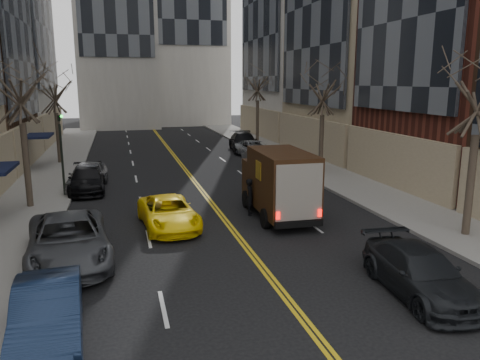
# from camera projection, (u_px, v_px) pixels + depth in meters

# --- Properties ---
(sidewalk_left) EXTENTS (4.00, 66.00, 0.15)m
(sidewalk_left) POSITION_uv_depth(u_px,v_px,m) (46.00, 179.00, 29.48)
(sidewalk_left) COLOR slate
(sidewalk_left) RESTS_ON ground
(sidewalk_right) EXTENTS (4.00, 66.00, 0.15)m
(sidewalk_right) POSITION_uv_depth(u_px,v_px,m) (311.00, 166.00, 33.92)
(sidewalk_right) COLOR slate
(sidewalk_right) RESTS_ON ground
(tree_lf_mid) EXTENTS (3.20, 3.20, 8.91)m
(tree_lf_mid) POSITION_uv_depth(u_px,v_px,m) (18.00, 71.00, 21.55)
(tree_lf_mid) COLOR #382D23
(tree_lf_mid) RESTS_ON sidewalk_left
(tree_lf_far) EXTENTS (3.20, 3.20, 8.12)m
(tree_lf_far) POSITION_uv_depth(u_px,v_px,m) (54.00, 83.00, 33.97)
(tree_lf_far) COLOR #382D23
(tree_lf_far) RESTS_ON sidewalk_left
(tree_rt_mid) EXTENTS (3.20, 3.20, 8.32)m
(tree_rt_mid) POSITION_uv_depth(u_px,v_px,m) (323.00, 81.00, 30.72)
(tree_rt_mid) COLOR #382D23
(tree_rt_mid) RESTS_ON sidewalk_right
(tree_rt_far) EXTENTS (3.20, 3.20, 9.11)m
(tree_rt_far) POSITION_uv_depth(u_px,v_px,m) (258.00, 75.00, 44.80)
(tree_rt_far) COLOR #382D23
(tree_rt_far) RESTS_ON sidewalk_right
(traffic_signal) EXTENTS (0.29, 0.26, 4.70)m
(traffic_signal) POSITION_uv_depth(u_px,v_px,m) (61.00, 145.00, 24.57)
(traffic_signal) COLOR black
(traffic_signal) RESTS_ON sidewalk_left
(ups_truck) EXTENTS (2.46, 5.74, 3.11)m
(ups_truck) POSITION_uv_depth(u_px,v_px,m) (279.00, 184.00, 21.26)
(ups_truck) COLOR black
(ups_truck) RESTS_ON ground
(observer_sedan) EXTENTS (2.23, 4.81, 1.36)m
(observer_sedan) POSITION_uv_depth(u_px,v_px,m) (420.00, 272.00, 13.61)
(observer_sedan) COLOR black
(observer_sedan) RESTS_ON ground
(taxi) EXTENTS (2.51, 4.83, 1.30)m
(taxi) POSITION_uv_depth(u_px,v_px,m) (168.00, 213.00, 19.86)
(taxi) COLOR yellow
(taxi) RESTS_ON ground
(pedestrian) EXTENTS (0.58, 0.72, 1.71)m
(pedestrian) POSITION_uv_depth(u_px,v_px,m) (250.00, 197.00, 21.72)
(pedestrian) COLOR black
(pedestrian) RESTS_ON ground
(parked_lf_b) EXTENTS (1.84, 4.45, 1.43)m
(parked_lf_b) POSITION_uv_depth(u_px,v_px,m) (48.00, 313.00, 11.15)
(parked_lf_b) COLOR #111E37
(parked_lf_b) RESTS_ON ground
(parked_lf_c) EXTENTS (3.27, 6.00, 1.60)m
(parked_lf_c) POSITION_uv_depth(u_px,v_px,m) (68.00, 240.00, 16.00)
(parked_lf_c) COLOR #43454A
(parked_lf_c) RESTS_ON ground
(parked_lf_d) EXTENTS (2.03, 4.79, 1.38)m
(parked_lf_d) POSITION_uv_depth(u_px,v_px,m) (87.00, 179.00, 26.38)
(parked_lf_d) COLOR black
(parked_lf_d) RESTS_ON ground
(parked_lf_e) EXTENTS (2.45, 4.79, 1.56)m
(parked_lf_e) POSITION_uv_depth(u_px,v_px,m) (88.00, 176.00, 27.02)
(parked_lf_e) COLOR #939499
(parked_lf_e) RESTS_ON ground
(parked_rt_a) EXTENTS (2.07, 4.55, 1.45)m
(parked_rt_a) POSITION_uv_depth(u_px,v_px,m) (263.00, 161.00, 32.13)
(parked_rt_a) COLOR #484A4F
(parked_rt_a) RESTS_ON ground
(parked_rt_b) EXTENTS (2.70, 5.06, 1.35)m
(parked_rt_b) POSITION_uv_depth(u_px,v_px,m) (255.00, 149.00, 38.19)
(parked_rt_b) COLOR #B1B4B9
(parked_rt_b) RESTS_ON ground
(parked_rt_c) EXTENTS (3.00, 5.86, 1.63)m
(parked_rt_c) POSITION_uv_depth(u_px,v_px,m) (244.00, 142.00, 41.53)
(parked_rt_c) COLOR black
(parked_rt_c) RESTS_ON ground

